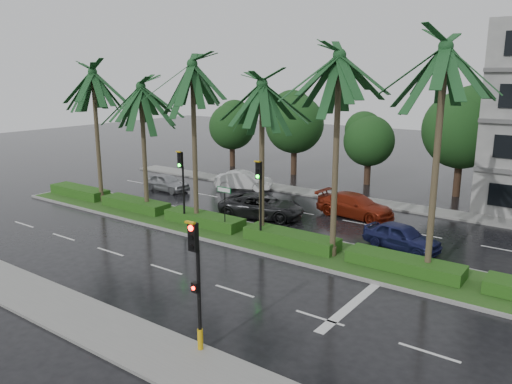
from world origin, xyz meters
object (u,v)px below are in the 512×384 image
Objects in this scene: car_red at (355,205)px; car_blue at (402,237)px; car_white at (244,180)px; car_silver at (166,182)px; car_darkgrey at (262,206)px; signal_near at (197,281)px; street_sign at (224,198)px; signal_median_left at (182,177)px.

car_red reaches higher than car_blue.
car_white is 1.09× the size of car_blue.
car_darkgrey is at bearing -99.20° from car_silver.
street_sign is at bearing 125.34° from signal_near.
signal_near reaches higher than car_red.
car_silver is at bearing 63.37° from car_darkgrey.
car_white reaches higher than car_silver.
car_darkgrey is 5.86m from car_red.
signal_median_left is 0.87× the size of car_red.
street_sign is 4.32m from car_darkgrey.
signal_median_left is 1.68× the size of street_sign.
car_blue is at bearing -136.38° from car_white.
car_blue is (19.29, -2.24, 0.01)m from car_silver.
car_darkgrey is (-7.36, 13.95, -1.77)m from signal_near.
signal_near reaches higher than street_sign.
car_darkgrey is (2.64, 4.26, -2.27)m from signal_median_left.
signal_near is 1.68× the size of street_sign.
car_white is at bearing 28.32° from car_darkgrey.
car_darkgrey is at bearing 117.81° from signal_near.
signal_median_left is 1.09× the size of car_blue.
signal_near reaches higher than car_blue.
signal_median_left is at bearing 141.86° from car_red.
car_white is 0.83× the size of car_darkgrey.
signal_median_left reaches higher than signal_near.
car_blue is at bearing 21.83° from street_sign.
car_white is at bearing -49.16° from car_silver.
signal_median_left is 10.50m from car_white.
signal_near is 13.63m from car_blue.
car_white is at bearing 121.95° from street_sign.
car_white is at bearing 123.70° from signal_near.
car_blue reaches higher than car_silver.
street_sign is at bearing 3.47° from signal_median_left.
car_darkgrey is at bearing 132.36° from car_red.
car_darkgrey is (10.14, -1.69, 0.07)m from car_silver.
car_red is at bearing -82.51° from car_silver.
car_silver is 0.90× the size of car_white.
car_white is (-13.00, 19.49, -1.79)m from signal_near.
car_blue is (9.14, -0.56, -0.05)m from car_darkgrey.
car_silver is (-7.50, 5.95, -2.33)m from signal_median_left.
signal_median_left is 0.83× the size of car_darkgrey.
car_darkgrey is (-0.36, 4.08, -1.39)m from street_sign.
signal_near is 1.11× the size of car_silver.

